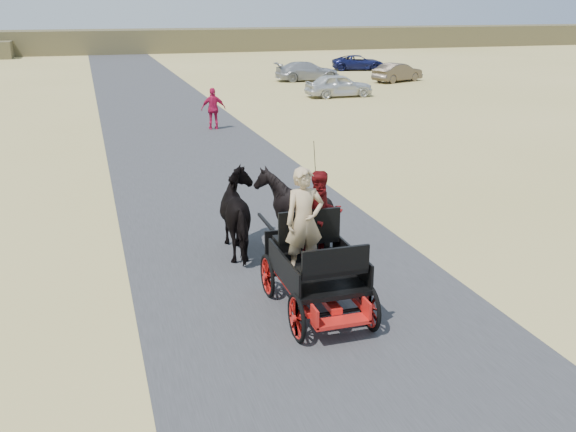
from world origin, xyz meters
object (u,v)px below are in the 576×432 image
object	(u,v)px
car_d	(359,63)
carriage	(316,291)
horse_left	(243,214)
car_c	(307,71)
pedestrian	(213,109)
car_b	(398,72)
car_a	(339,85)
horse_right	(293,209)

from	to	relation	value
car_d	carriage	bearing A→B (deg)	170.53
horse_left	car_c	distance (m)	32.06
pedestrian	car_d	size ratio (longest dim) A/B	0.41
horse_left	car_d	xyz separation A→B (m)	(17.96, 35.75, -0.27)
car_b	car_c	world-z (taller)	car_c
pedestrian	car_a	bearing A→B (deg)	-134.74
horse_left	horse_right	size ratio (longest dim) A/B	1.18
car_b	car_d	xyz separation A→B (m)	(0.69, 8.24, -0.04)
car_a	car_c	size ratio (longest dim) A/B	0.86
carriage	car_c	size ratio (longest dim) A/B	0.54
horse_right	car_c	size ratio (longest dim) A/B	0.38
car_a	car_b	distance (m)	8.69
car_b	car_c	distance (m)	6.10
car_d	car_c	bearing A→B (deg)	147.67
horse_right	car_b	distance (m)	31.91
carriage	car_c	distance (m)	34.70
carriage	horse_left	xyz separation A→B (m)	(-0.55, 3.00, 0.49)
car_a	car_d	xyz separation A→B (m)	(7.21, 13.98, -0.06)
car_a	car_b	world-z (taller)	car_a
horse_left	car_b	size ratio (longest dim) A/B	0.53
horse_right	car_b	size ratio (longest dim) A/B	0.45
car_d	pedestrian	bearing A→B (deg)	158.54
car_d	car_b	bearing A→B (deg)	-170.09
pedestrian	car_d	distance (m)	26.87
car_b	horse_right	bearing A→B (deg)	127.06
pedestrian	horse_right	bearing A→B (deg)	89.52
horse_right	car_c	xyz separation A→B (m)	(10.54, 29.87, -0.21)
car_c	horse_right	bearing A→B (deg)	163.21
horse_left	car_d	bearing A→B (deg)	-116.67
car_b	car_d	world-z (taller)	car_b
car_d	horse_right	bearing A→B (deg)	169.48
carriage	car_b	distance (m)	34.79
car_b	pedestrian	bearing A→B (deg)	109.05
car_b	car_c	xyz separation A→B (m)	(-5.62, 2.37, 0.02)
pedestrian	car_b	size ratio (longest dim) A/B	0.46
car_b	car_c	size ratio (longest dim) A/B	0.85
carriage	car_a	distance (m)	26.79
pedestrian	car_b	bearing A→B (deg)	-134.88
horse_right	pedestrian	size ratio (longest dim) A/B	0.98
carriage	horse_left	distance (m)	3.09
car_a	car_b	size ratio (longest dim) A/B	1.01
car_a	car_c	distance (m)	8.16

